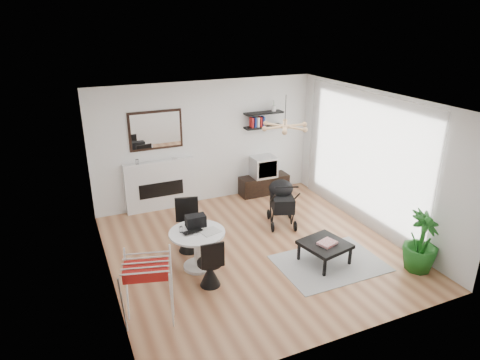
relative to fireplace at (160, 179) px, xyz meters
name	(u,v)px	position (x,y,z in m)	size (l,w,h in m)	color
floor	(255,250)	(1.10, -2.42, -0.69)	(5.00, 5.00, 0.00)	#945939
ceiling	(257,101)	(1.10, -2.42, 2.01)	(5.00, 5.00, 0.00)	white
wall_back	(206,143)	(1.10, 0.08, 0.66)	(5.00, 5.00, 0.00)	white
wall_left	(103,205)	(-1.40, -2.42, 0.66)	(5.00, 5.00, 0.00)	white
wall_right	(373,161)	(3.60, -2.42, 0.66)	(5.00, 5.00, 0.00)	white
sheer_curtain	(362,159)	(3.50, -2.22, 0.66)	(0.04, 3.60, 2.60)	white
fireplace	(160,179)	(0.00, 0.00, 0.00)	(1.50, 0.17, 2.16)	white
shelf_lower	(264,127)	(2.44, -0.05, 0.91)	(0.90, 0.25, 0.04)	black
shelf_upper	(264,113)	(2.44, -0.05, 1.23)	(0.90, 0.25, 0.04)	black
pendant_lamp	(285,126)	(1.80, -2.12, 1.46)	(0.90, 0.90, 0.10)	tan
tv_console	(264,185)	(2.44, -0.14, -0.47)	(1.17, 0.41, 0.44)	black
crt_tv	(263,167)	(2.41, -0.14, -0.01)	(0.55, 0.48, 0.48)	silver
dining_table	(197,244)	(-0.02, -2.56, -0.24)	(0.92, 0.92, 0.67)	white
laptop	(194,233)	(-0.08, -2.60, 0.00)	(0.33, 0.21, 0.03)	black
black_bag	(196,221)	(0.03, -2.36, 0.09)	(0.33, 0.20, 0.20)	black
newspaper	(210,231)	(0.18, -2.64, -0.01)	(0.31, 0.25, 0.01)	silver
drinking_glass	(181,229)	(-0.26, -2.46, 0.04)	(0.06, 0.06, 0.10)	white
chair_far	(188,235)	(0.01, -1.93, -0.38)	(0.48, 0.49, 0.95)	black
chair_near	(210,271)	(0.00, -3.12, -0.42)	(0.40, 0.41, 0.83)	black
drying_rack	(148,291)	(-1.06, -3.61, -0.16)	(0.80, 0.77, 0.99)	white
stroller	(282,204)	(2.05, -1.68, -0.26)	(0.73, 0.91, 1.00)	black
rug	(330,263)	(2.08, -3.35, -0.68)	(1.76, 1.27, 0.01)	#A2A2A2
coffee_table	(325,245)	(2.01, -3.27, -0.35)	(0.84, 0.84, 0.37)	black
magazines	(327,243)	(2.02, -3.32, -0.29)	(0.30, 0.23, 0.04)	#B42D32
potted_plant	(421,242)	(3.32, -4.08, -0.17)	(0.58, 0.58, 1.03)	#1A5919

